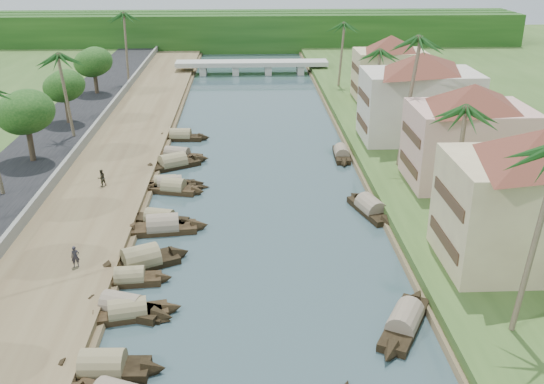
{
  "coord_description": "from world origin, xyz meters",
  "views": [
    {
      "loc": [
        -1.17,
        -40.47,
        23.25
      ],
      "look_at": [
        1.04,
        10.19,
        2.0
      ],
      "focal_mm": 40.0,
      "sensor_mm": 36.0,
      "label": 1
    }
  ],
  "objects_px": {
    "building_near": "(533,197)",
    "person_near": "(75,257)",
    "bridge": "(252,65)",
    "sampan_1": "(103,368)"
  },
  "relations": [
    {
      "from": "bridge",
      "to": "person_near",
      "type": "relative_size",
      "value": 16.95
    },
    {
      "from": "sampan_1",
      "to": "building_near",
      "type": "bearing_deg",
      "value": 20.9
    },
    {
      "from": "person_near",
      "to": "bridge",
      "type": "bearing_deg",
      "value": 62.8
    },
    {
      "from": "bridge",
      "to": "sampan_1",
      "type": "bearing_deg",
      "value": -96.58
    },
    {
      "from": "person_near",
      "to": "sampan_1",
      "type": "bearing_deg",
      "value": -85.41
    },
    {
      "from": "bridge",
      "to": "building_near",
      "type": "xyz_separation_m",
      "value": [
        18.99,
        -74.0,
        4.66
      ]
    },
    {
      "from": "bridge",
      "to": "building_near",
      "type": "distance_m",
      "value": 76.54
    },
    {
      "from": "building_near",
      "to": "person_near",
      "type": "relative_size",
      "value": 8.99
    },
    {
      "from": "sampan_1",
      "to": "person_near",
      "type": "height_order",
      "value": "person_near"
    },
    {
      "from": "building_near",
      "to": "person_near",
      "type": "xyz_separation_m",
      "value": [
        -32.94,
        1.4,
        -4.76
      ]
    }
  ]
}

